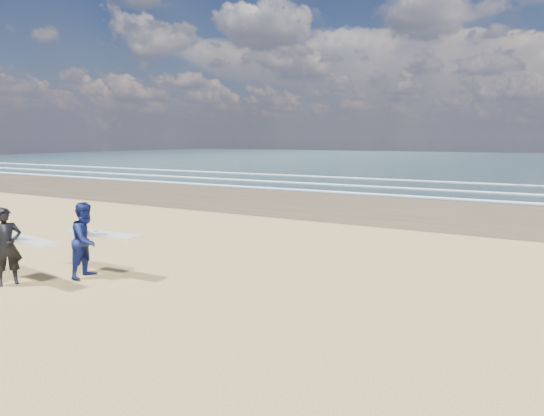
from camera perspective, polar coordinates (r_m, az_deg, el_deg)
The scene contains 2 objects.
surfer_near at distance 13.35m, azimuth -28.58°, elevation -3.91°, with size 2.24×1.13×1.90m.
surfer_far at distance 13.24m, azimuth -20.89°, elevation -3.48°, with size 2.22×1.18×1.94m.
Camera 1 is at (10.36, -6.63, 3.54)m, focal length 32.00 mm.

